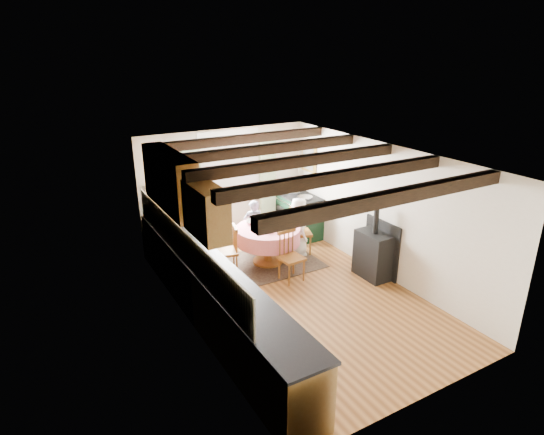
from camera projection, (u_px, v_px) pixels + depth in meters
floor at (296, 296)px, 7.63m from camera, size 3.60×5.50×0.00m
ceiling at (299, 155)px, 6.79m from camera, size 3.60×5.50×0.00m
wall_back at (225, 187)px, 9.45m from camera, size 3.60×0.00×2.40m
wall_front at (433, 312)px, 4.98m from camera, size 3.60×0.00×2.40m
wall_left at (189, 254)px, 6.37m from camera, size 0.00×5.50×2.40m
wall_right at (383, 211)px, 8.05m from camera, size 0.00×5.50×2.40m
beam_a at (394, 197)px, 5.20m from camera, size 3.60×0.16×0.16m
beam_b at (340, 177)px, 6.01m from camera, size 3.60×0.16×0.16m
beam_c at (298, 161)px, 6.82m from camera, size 3.60×0.16×0.16m
beam_d at (266, 149)px, 7.64m from camera, size 3.60×0.16×0.16m
beam_e at (240, 139)px, 8.45m from camera, size 3.60×0.16×0.16m
splash_left at (183, 246)px, 6.63m from camera, size 0.02×4.50×0.55m
splash_back at (179, 194)px, 8.97m from camera, size 1.40×0.02×0.55m
base_cabinet_left at (211, 296)px, 6.78m from camera, size 0.60×5.30×0.88m
base_cabinet_back at (184, 235)px, 8.98m from camera, size 1.30×0.60×0.88m
worktop_left at (211, 268)px, 6.63m from camera, size 0.64×5.30×0.04m
worktop_back at (183, 213)px, 8.80m from camera, size 1.30×0.64×0.04m
wall_cabinet_glass at (170, 180)px, 7.17m from camera, size 0.34×1.80×0.90m
wall_cabinet_solid at (206, 211)px, 5.96m from camera, size 0.34×0.90×0.70m
window_frame at (229, 167)px, 9.34m from camera, size 1.34×0.03×1.54m
window_pane at (229, 167)px, 9.35m from camera, size 1.20×0.01×1.40m
curtain_left at (193, 198)px, 9.05m from camera, size 0.35×0.10×2.10m
curtain_right at (268, 186)px, 9.84m from camera, size 0.35×0.10×2.10m
curtain_rod at (230, 139)px, 9.06m from camera, size 2.00×0.03×0.03m
wall_picture at (309, 158)px, 9.73m from camera, size 0.04×0.50×0.60m
wall_plate at (270, 158)px, 9.74m from camera, size 0.30×0.02×0.30m
rug at (268, 263)px, 8.80m from camera, size 1.87×1.46×0.01m
dining_table at (268, 246)px, 8.68m from camera, size 1.22×1.22×0.74m
chair_near at (292, 256)px, 8.01m from camera, size 0.43×0.45×0.92m
chair_left at (227, 250)px, 8.28m from camera, size 0.50×0.48×0.91m
chair_right at (301, 231)px, 9.07m from camera, size 0.54×0.53×0.96m
aga_range at (299, 215)px, 9.93m from camera, size 0.66×1.02×0.94m
cast_iron_stove at (374, 243)px, 8.07m from camera, size 0.40×0.66×1.33m
child_far at (254, 227)px, 9.09m from camera, size 0.47×0.38×1.11m
child_right at (298, 227)px, 8.98m from camera, size 0.51×0.66×1.19m
bowl_a at (252, 222)px, 8.74m from camera, size 0.33×0.33×0.06m
bowl_b at (268, 230)px, 8.35m from camera, size 0.29×0.29×0.06m
cup at (282, 224)px, 8.59m from camera, size 0.15×0.15×0.10m
canister_tall at (174, 206)px, 8.73m from camera, size 0.16×0.16×0.27m
canister_wide at (188, 204)px, 8.92m from camera, size 0.20×0.20×0.22m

